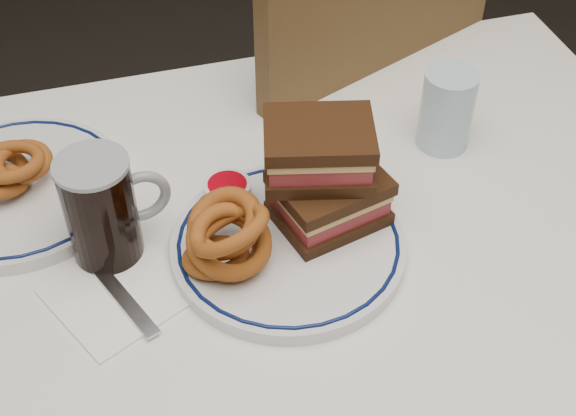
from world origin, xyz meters
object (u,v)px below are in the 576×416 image
object	(u,v)px
chair_far	(322,126)
reuben_sandwich	(324,174)
main_plate	(288,245)
beer_mug	(103,208)
far_plate	(18,189)

from	to	relation	value
chair_far	reuben_sandwich	bearing A→B (deg)	-108.52
main_plate	reuben_sandwich	world-z (taller)	reuben_sandwich
main_plate	beer_mug	distance (m)	0.23
main_plate	beer_mug	xyz separation A→B (m)	(-0.21, 0.06, 0.06)
far_plate	beer_mug	bearing A→B (deg)	-52.21
far_plate	main_plate	bearing A→B (deg)	-32.03
beer_mug	far_plate	size ratio (longest dim) A/B	0.50
chair_far	main_plate	size ratio (longest dim) A/B	3.49
main_plate	far_plate	bearing A→B (deg)	147.97
main_plate	beer_mug	world-z (taller)	beer_mug
chair_far	beer_mug	world-z (taller)	chair_far
reuben_sandwich	far_plate	xyz separation A→B (m)	(-0.37, 0.16, -0.07)
chair_far	main_plate	distance (m)	0.56
chair_far	far_plate	world-z (taller)	chair_far
chair_far	beer_mug	xyz separation A→B (m)	(-0.41, -0.41, 0.28)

